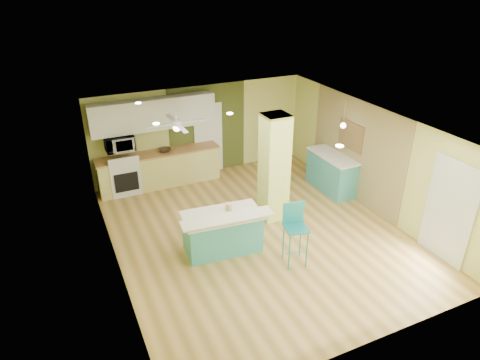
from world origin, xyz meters
name	(u,v)px	position (x,y,z in m)	size (l,w,h in m)	color
floor	(257,233)	(0.00, 0.00, -0.01)	(6.00, 7.00, 0.01)	olive
ceiling	(260,125)	(0.00, 0.00, 2.50)	(6.00, 7.00, 0.01)	white
wall_back	(201,131)	(0.00, 3.50, 1.25)	(6.00, 0.01, 2.50)	#C9CC6D
wall_front	(370,284)	(0.00, -3.50, 1.25)	(6.00, 0.01, 2.50)	#C9CC6D
wall_left	(112,214)	(-3.00, 0.00, 1.25)	(0.01, 7.00, 2.50)	#C9CC6D
wall_right	(372,159)	(3.00, 0.00, 1.25)	(0.01, 7.00, 2.50)	#C9CC6D
wood_panel	(355,150)	(2.99, 0.60, 1.25)	(0.02, 3.40, 2.50)	olive
olive_accent	(208,130)	(0.20, 3.49, 1.25)	(2.20, 0.02, 2.50)	#454E1F
interior_door	(208,139)	(0.20, 3.46, 1.00)	(0.82, 0.05, 2.00)	white
french_door	(449,212)	(2.97, -2.30, 1.05)	(0.04, 1.08, 2.10)	silver
column	(274,168)	(0.65, 0.50, 1.25)	(0.55, 0.55, 2.50)	#CEDD66
kitchen_run	(160,169)	(-1.30, 3.20, 0.47)	(3.25, 0.63, 0.94)	#C7C068
stove	(124,176)	(-2.25, 3.19, 0.46)	(0.76, 0.66, 1.08)	silver
upper_cabinets	(154,114)	(-1.30, 3.32, 1.95)	(3.20, 0.34, 0.80)	silver
microwave	(120,143)	(-2.25, 3.20, 1.35)	(0.70, 0.48, 0.39)	white
ceiling_fan	(176,124)	(-1.10, 2.00, 2.08)	(1.41, 1.41, 0.61)	silver
pendant_lamp	(343,125)	(2.65, 0.75, 1.88)	(0.14, 0.14, 0.69)	silver
wall_decor	(351,136)	(2.96, 0.80, 1.55)	(0.03, 0.90, 0.70)	brown
peninsula	(223,231)	(-0.93, -0.25, 0.45)	(1.84, 1.11, 0.97)	teal
bar_stool	(295,224)	(0.19, -1.18, 0.86)	(0.50, 0.50, 1.28)	teal
side_counter	(332,172)	(2.70, 1.07, 0.49)	(0.65, 1.52, 0.98)	teal
fruit_bowl	(165,150)	(-1.13, 3.19, 0.98)	(0.33, 0.33, 0.08)	#372616
canister	(229,207)	(-0.73, -0.13, 0.92)	(0.14, 0.14, 0.15)	gold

